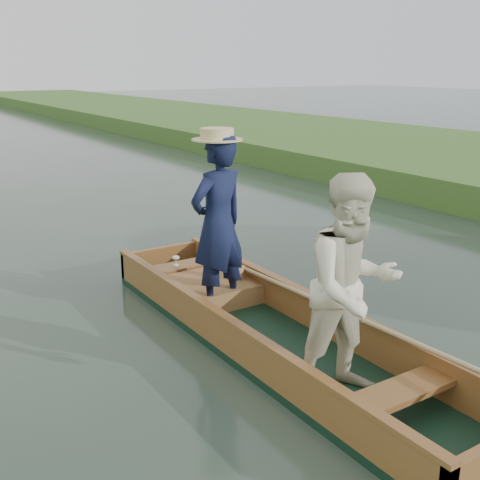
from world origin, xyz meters
TOP-DOWN VIEW (x-y plane):
  - ground at (0.00, 0.00)m, footprint 120.00×120.00m
  - punt at (-0.03, -0.13)m, footprint 1.12×5.32m

SIDE VIEW (x-z plane):
  - ground at x=0.00m, z-range 0.00..0.00m
  - punt at x=-0.03m, z-range -0.31..1.72m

